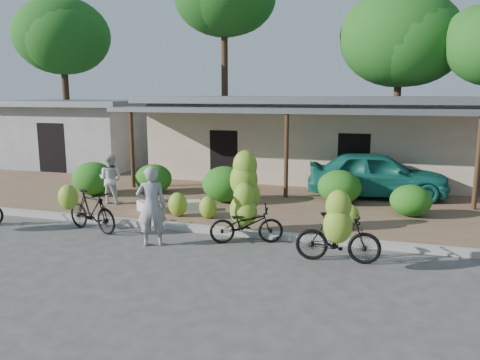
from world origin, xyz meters
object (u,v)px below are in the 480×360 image
Objects in this scene: tree_back_left at (60,34)px; bystander at (111,179)px; tree_center_right at (397,37)px; bike_right at (338,233)px; vendor at (151,206)px; teal_van at (377,174)px; sack_far at (148,207)px; bike_center at (245,205)px; bike_left at (89,209)px; sack_near at (186,206)px.

tree_back_left is 14.04m from bystander.
bike_right is at bearing -93.99° from tree_center_right.
vendor is 0.42× the size of teal_van.
bike_right is at bearing -23.27° from sack_far.
teal_van is at bearing -152.89° from vendor.
tree_center_right reaches higher than bike_right.
bike_center is 3.61m from sack_far.
bike_right is 0.40× the size of teal_van.
vendor is at bearing -86.18° from bike_left.
sack_far is 0.41× the size of vendor.
teal_van is at bearing 32.42° from sack_far.
bike_right is 5.35m from sack_near.
tree_center_right reaches higher than bystander.
tree_back_left is at bearing 139.36° from sack_near.
bike_right is 1.16× the size of bystander.
sack_near is 1.13× the size of sack_far.
bike_center reaches higher than bystander.
bike_right reaches higher than sack_near.
bike_left is 6.24m from bike_right.
bike_center reaches higher than bike_left.
tree_center_right reaches higher than vendor.
teal_van is (6.22, 3.95, 0.62)m from sack_far.
tree_center_right is 16.26m from bystander.
teal_van is at bearing -20.31° from tree_back_left.
tree_back_left reaches higher than sack_far.
bike_center is (13.61, -11.37, -5.69)m from tree_back_left.
bike_left is 9.00m from teal_van.
vendor reaches higher than sack_far.
tree_center_right is at bearing -33.22° from bike_center.
bystander is (-8.29, -12.94, -5.33)m from tree_center_right.
tree_center_right reaches higher than bike_center.
bystander is at bearing -47.30° from tree_back_left.
bystander is at bearing 63.56° from bike_right.
bike_right reaches higher than bystander.
tree_back_left reaches higher than vendor.
bike_right is 2.09× the size of sack_near.
bike_center is 2.89m from sack_near.
teal_van is at bearing 34.71° from sack_near.
sack_near reaches higher than sack_far.
tree_back_left reaches higher than bystander.
bike_left is at bearing -51.03° from tree_back_left.
sack_near is at bearing -18.85° from bike_left.
teal_van reaches higher than sack_far.
bike_left is 1.19× the size of bystander.
bike_center is at bearing -21.59° from sack_far.
tree_back_left is 21.03m from bike_right.
sack_far is at bearing 48.04° from bike_center.
bike_center is 2.20m from vendor.
tree_back_left is 17.36m from tree_center_right.
tree_back_left is at bearing 56.55° from bike_left.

